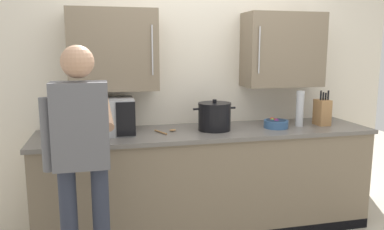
{
  "coord_description": "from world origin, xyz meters",
  "views": [
    {
      "loc": [
        -0.89,
        -2.54,
        1.63
      ],
      "look_at": [
        -0.15,
        0.58,
        1.08
      ],
      "focal_mm": 35.7,
      "sensor_mm": 36.0,
      "label": 1
    }
  ],
  "objects_px": {
    "stock_pot": "(214,116)",
    "wooden_spoon": "(167,131)",
    "knife_block": "(322,112)",
    "thermos_flask": "(300,108)",
    "fruit_bowl": "(276,123)",
    "microwave_oven": "(97,117)",
    "person_figure": "(82,152)"
  },
  "relations": [
    {
      "from": "stock_pot",
      "to": "wooden_spoon",
      "type": "relative_size",
      "value": 1.98
    },
    {
      "from": "microwave_oven",
      "to": "thermos_flask",
      "type": "distance_m",
      "value": 1.82
    },
    {
      "from": "microwave_oven",
      "to": "knife_block",
      "type": "distance_m",
      "value": 2.05
    },
    {
      "from": "stock_pot",
      "to": "thermos_flask",
      "type": "xyz_separation_m",
      "value": [
        0.82,
        -0.01,
        0.04
      ]
    },
    {
      "from": "microwave_oven",
      "to": "stock_pot",
      "type": "bearing_deg",
      "value": -2.53
    },
    {
      "from": "microwave_oven",
      "to": "thermos_flask",
      "type": "height_order",
      "value": "thermos_flask"
    },
    {
      "from": "person_figure",
      "to": "microwave_oven",
      "type": "bearing_deg",
      "value": 83.54
    },
    {
      "from": "microwave_oven",
      "to": "knife_block",
      "type": "bearing_deg",
      "value": -1.61
    },
    {
      "from": "wooden_spoon",
      "to": "person_figure",
      "type": "xyz_separation_m",
      "value": [
        -0.67,
        -0.76,
        0.06
      ]
    },
    {
      "from": "fruit_bowl",
      "to": "person_figure",
      "type": "relative_size",
      "value": 0.13
    },
    {
      "from": "microwave_oven",
      "to": "person_figure",
      "type": "distance_m",
      "value": 0.8
    },
    {
      "from": "fruit_bowl",
      "to": "knife_block",
      "type": "relative_size",
      "value": 0.67
    },
    {
      "from": "knife_block",
      "to": "person_figure",
      "type": "relative_size",
      "value": 0.2
    },
    {
      "from": "stock_pot",
      "to": "fruit_bowl",
      "type": "relative_size",
      "value": 1.76
    },
    {
      "from": "person_figure",
      "to": "wooden_spoon",
      "type": "bearing_deg",
      "value": 48.59
    },
    {
      "from": "person_figure",
      "to": "thermos_flask",
      "type": "bearing_deg",
      "value": 21.14
    },
    {
      "from": "person_figure",
      "to": "stock_pot",
      "type": "bearing_deg",
      "value": 34.52
    },
    {
      "from": "stock_pot",
      "to": "thermos_flask",
      "type": "height_order",
      "value": "thermos_flask"
    },
    {
      "from": "microwave_oven",
      "to": "fruit_bowl",
      "type": "xyz_separation_m",
      "value": [
        1.57,
        -0.08,
        -0.11
      ]
    },
    {
      "from": "knife_block",
      "to": "stock_pot",
      "type": "bearing_deg",
      "value": 179.26
    },
    {
      "from": "wooden_spoon",
      "to": "knife_block",
      "type": "bearing_deg",
      "value": -1.04
    },
    {
      "from": "thermos_flask",
      "to": "microwave_oven",
      "type": "bearing_deg",
      "value": 178.22
    },
    {
      "from": "thermos_flask",
      "to": "fruit_bowl",
      "type": "xyz_separation_m",
      "value": [
        -0.25,
        -0.03,
        -0.12
      ]
    },
    {
      "from": "fruit_bowl",
      "to": "microwave_oven",
      "type": "bearing_deg",
      "value": 177.02
    },
    {
      "from": "stock_pot",
      "to": "knife_block",
      "type": "height_order",
      "value": "knife_block"
    },
    {
      "from": "thermos_flask",
      "to": "fruit_bowl",
      "type": "height_order",
      "value": "thermos_flask"
    },
    {
      "from": "microwave_oven",
      "to": "person_figure",
      "type": "height_order",
      "value": "person_figure"
    },
    {
      "from": "stock_pot",
      "to": "person_figure",
      "type": "bearing_deg",
      "value": -145.48
    },
    {
      "from": "thermos_flask",
      "to": "knife_block",
      "type": "distance_m",
      "value": 0.24
    },
    {
      "from": "thermos_flask",
      "to": "knife_block",
      "type": "bearing_deg",
      "value": -0.27
    },
    {
      "from": "stock_pot",
      "to": "knife_block",
      "type": "distance_m",
      "value": 1.05
    },
    {
      "from": "fruit_bowl",
      "to": "knife_block",
      "type": "bearing_deg",
      "value": 2.86
    }
  ]
}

